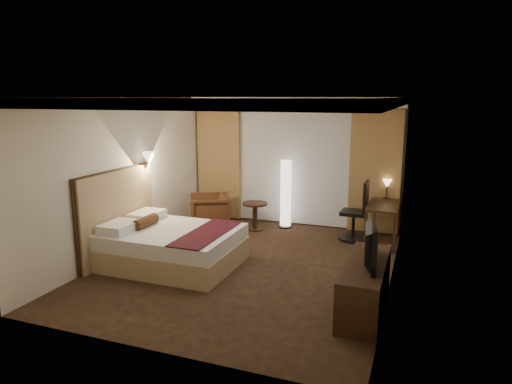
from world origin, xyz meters
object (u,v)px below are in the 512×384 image
at_px(bed, 173,247).
at_px(floor_lamp, 286,194).
at_px(office_chair, 354,210).
at_px(armchair, 209,210).
at_px(television, 365,239).
at_px(dresser, 365,286).
at_px(desk, 383,223).
at_px(side_table, 255,216).

distance_m(bed, floor_lamp, 2.98).
bearing_deg(office_chair, armchair, -172.59).
height_order(bed, television, television).
height_order(armchair, television, television).
relative_size(floor_lamp, dresser, 0.87).
relative_size(bed, desk, 1.66).
height_order(armchair, desk, armchair).
bearing_deg(television, office_chair, 3.39).
bearing_deg(desk, side_table, -178.26).
bearing_deg(desk, armchair, -173.97).
relative_size(floor_lamp, television, 1.38).
bearing_deg(floor_lamp, desk, -9.06).
distance_m(side_table, office_chair, 2.03).
relative_size(desk, dresser, 0.75).
bearing_deg(office_chair, dresser, -77.28).
height_order(armchair, side_table, armchair).
height_order(office_chair, dresser, office_chair).
xyz_separation_m(bed, office_chair, (2.56, 2.37, 0.28)).
relative_size(armchair, desk, 0.65).
bearing_deg(dresser, bed, 170.06).
bearing_deg(side_table, floor_lamp, 36.66).
height_order(side_table, office_chair, office_chair).
bearing_deg(dresser, office_chair, 101.49).
xyz_separation_m(floor_lamp, office_chair, (1.47, -0.37, -0.14)).
bearing_deg(bed, dresser, -9.94).
bearing_deg(television, bed, 72.44).
distance_m(bed, office_chair, 3.50).
relative_size(floor_lamp, office_chair, 1.24).
bearing_deg(desk, dresser, -89.04).
bearing_deg(floor_lamp, side_table, -143.34).
relative_size(armchair, television, 0.77).
bearing_deg(armchair, desk, 68.04).
relative_size(armchair, office_chair, 0.69).
xyz_separation_m(bed, television, (3.13, -0.55, 0.64)).
height_order(side_table, dresser, dresser).
distance_m(side_table, television, 3.93).
height_order(side_table, television, television).
distance_m(armchair, side_table, 0.95).
bearing_deg(television, desk, -7.14).
xyz_separation_m(desk, office_chair, (-0.54, -0.05, 0.21)).
bearing_deg(armchair, television, 25.11).
xyz_separation_m(desk, television, (0.02, -2.97, 0.57)).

